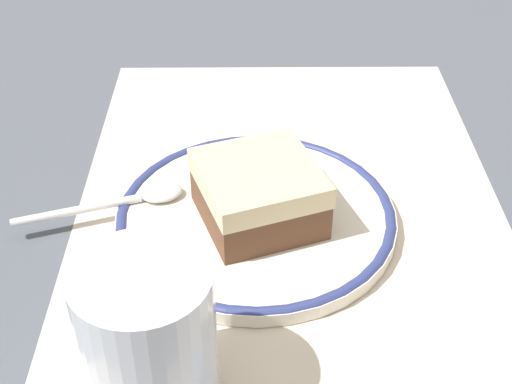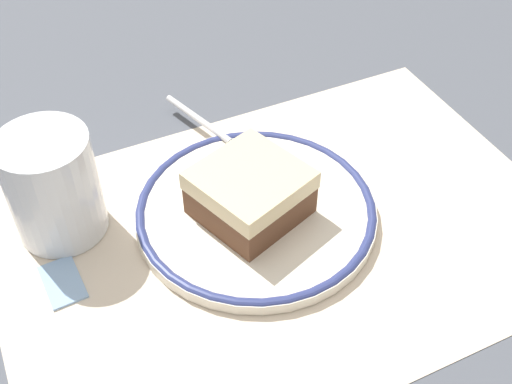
# 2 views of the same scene
# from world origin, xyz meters

# --- Properties ---
(ground_plane) EXTENTS (2.40, 2.40, 0.00)m
(ground_plane) POSITION_xyz_m (0.00, 0.00, 0.00)
(ground_plane) COLOR #4C515B
(placemat) EXTENTS (0.50, 0.35, 0.00)m
(placemat) POSITION_xyz_m (0.00, 0.00, 0.00)
(placemat) COLOR beige
(placemat) RESTS_ON ground_plane
(plate) EXTENTS (0.22, 0.22, 0.01)m
(plate) POSITION_xyz_m (0.01, -0.03, 0.01)
(plate) COLOR silver
(plate) RESTS_ON placemat
(cake_slice) EXTENTS (0.11, 0.11, 0.05)m
(cake_slice) POSITION_xyz_m (0.02, -0.03, 0.04)
(cake_slice) COLOR brown
(cake_slice) RESTS_ON plate
(spoon) EXTENTS (0.06, 0.13, 0.01)m
(spoon) POSITION_xyz_m (0.00, -0.13, 0.02)
(spoon) COLOR silver
(spoon) RESTS_ON plate
(cup) EXTENTS (0.08, 0.08, 0.10)m
(cup) POSITION_xyz_m (0.18, -0.09, 0.05)
(cup) COLOR silver
(cup) RESTS_ON placemat
(napkin) EXTENTS (0.15, 0.16, 0.00)m
(napkin) POSITION_xyz_m (-0.16, -0.07, 0.00)
(napkin) COLOR white
(napkin) RESTS_ON placemat
(sugar_packet) EXTENTS (0.03, 0.05, 0.01)m
(sugar_packet) POSITION_xyz_m (0.19, -0.03, 0.00)
(sugar_packet) COLOR #8CB2E0
(sugar_packet) RESTS_ON placemat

